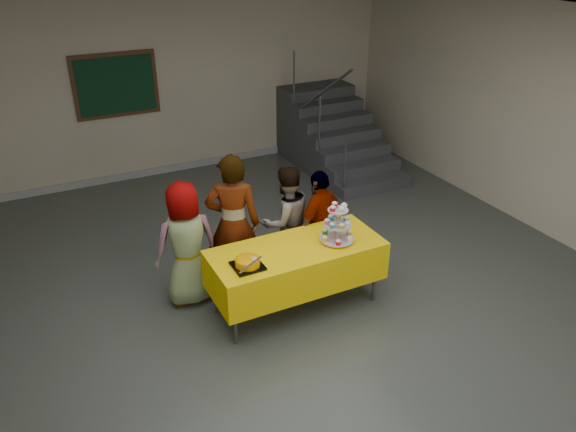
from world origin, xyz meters
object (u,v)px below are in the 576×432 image
object	(u,v)px
bear_cake	(248,262)
noticeboard	(116,85)
schoolchild_a	(186,244)
bake_table	(296,264)
schoolchild_b	(233,224)
schoolchild_d	(320,223)
schoolchild_c	(286,221)
staircase	(331,136)
cupcake_stand	(337,226)

from	to	relation	value
bear_cake	noticeboard	distance (m)	4.63
schoolchild_a	bake_table	bearing A→B (deg)	145.79
bear_cake	schoolchild_b	size ratio (longest dim) A/B	0.21
bear_cake	schoolchild_a	bearing A→B (deg)	115.96
noticeboard	schoolchild_d	bearing A→B (deg)	-69.38
schoolchild_c	schoolchild_d	bearing A→B (deg)	150.27
schoolchild_b	staircase	xyz separation A→B (m)	(3.01, 2.93, -0.35)
bake_table	cupcake_stand	world-z (taller)	cupcake_stand
schoolchild_b	schoolchild_d	world-z (taller)	schoolchild_b
cupcake_stand	schoolchild_d	size ratio (longest dim) A/B	0.33
schoolchild_b	bear_cake	bearing A→B (deg)	103.11
schoolchild_c	staircase	distance (m)	3.71
schoolchild_c	bake_table	bearing A→B (deg)	68.73
bear_cake	staircase	size ratio (longest dim) A/B	0.15
cupcake_stand	bear_cake	size ratio (longest dim) A/B	1.24
schoolchild_a	schoolchild_c	distance (m)	1.24
cupcake_stand	schoolchild_a	size ratio (longest dim) A/B	0.31
schoolchild_b	bake_table	bearing A→B (deg)	148.96
schoolchild_b	staircase	bearing A→B (deg)	-111.02
schoolchild_a	schoolchild_b	size ratio (longest dim) A/B	0.86
staircase	schoolchild_b	bearing A→B (deg)	-135.77
staircase	bake_table	bearing A→B (deg)	-125.44
cupcake_stand	schoolchild_b	size ratio (longest dim) A/B	0.27
noticeboard	bake_table	bearing A→B (deg)	-78.86
schoolchild_a	staircase	xyz separation A→B (m)	(3.56, 2.93, -0.23)
schoolchild_b	noticeboard	xyz separation A→B (m)	(-0.42, 3.77, 0.76)
bake_table	staircase	distance (m)	4.42
bake_table	schoolchild_b	distance (m)	0.85
schoolchild_c	schoolchild_a	bearing A→B (deg)	-1.20
staircase	noticeboard	bearing A→B (deg)	166.33
schoolchild_b	noticeboard	distance (m)	3.87
bear_cake	schoolchild_d	size ratio (longest dim) A/B	0.27
noticeboard	bear_cake	bearing A→B (deg)	-86.75
bake_table	schoolchild_a	world-z (taller)	schoolchild_a
schoolchild_c	noticeboard	world-z (taller)	noticeboard
cupcake_stand	schoolchild_a	world-z (taller)	schoolchild_a
cupcake_stand	schoolchild_c	bearing A→B (deg)	105.53
bake_table	schoolchild_a	bearing A→B (deg)	146.13
noticeboard	staircase	bearing A→B (deg)	-13.67
bake_table	schoolchild_a	distance (m)	1.22
schoolchild_c	staircase	world-z (taller)	staircase
schoolchild_d	noticeboard	world-z (taller)	noticeboard
bear_cake	staircase	bearing A→B (deg)	49.53
schoolchild_b	schoolchild_d	size ratio (longest dim) A/B	1.25
bake_table	cupcake_stand	xyz separation A→B (m)	(0.45, -0.07, 0.39)
bake_table	staircase	world-z (taller)	staircase
noticeboard	cupcake_stand	bearing A→B (deg)	-73.60
bear_cake	schoolchild_d	bearing A→B (deg)	28.60
schoolchild_a	schoolchild_c	xyz separation A→B (m)	(1.24, 0.04, -0.03)
staircase	bear_cake	bearing A→B (deg)	-130.47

